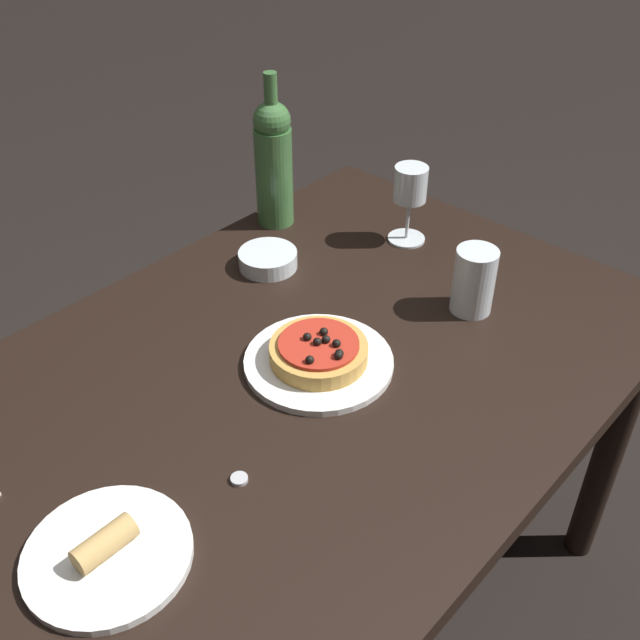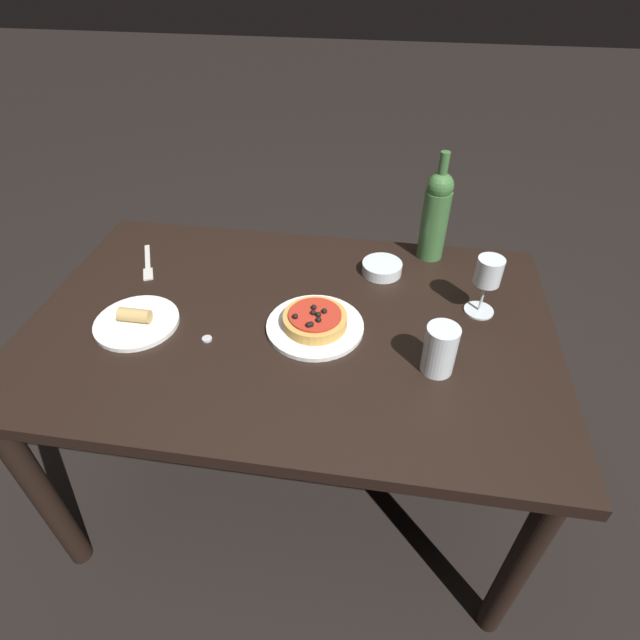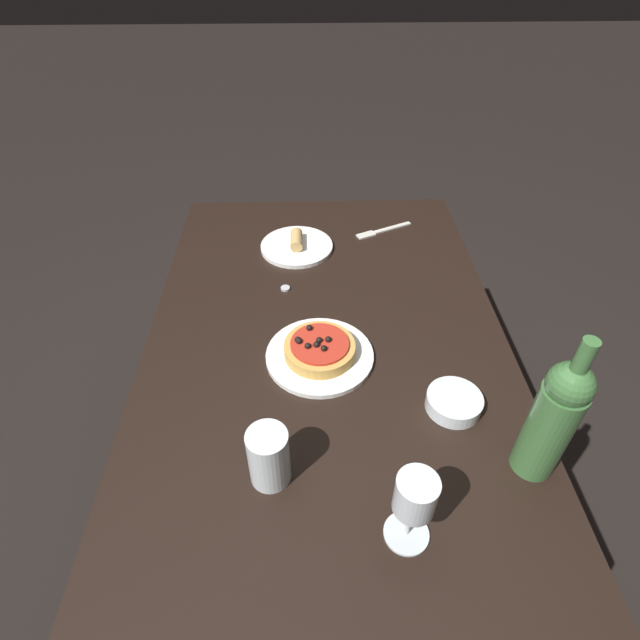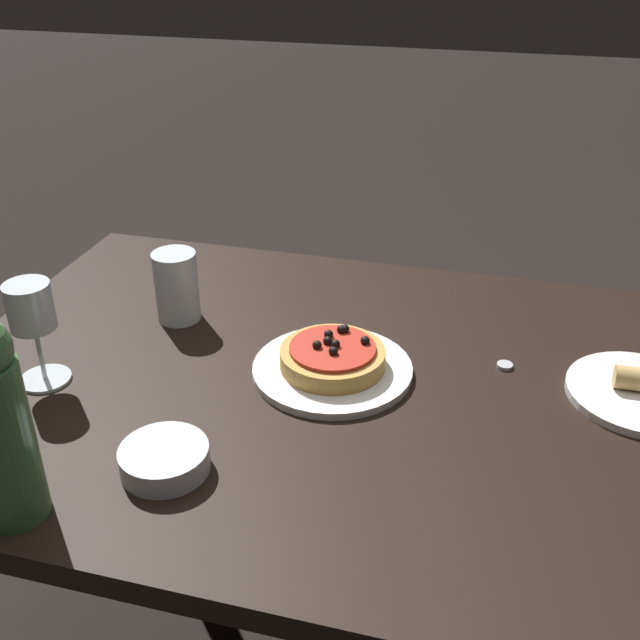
# 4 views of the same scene
# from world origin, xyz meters

# --- Properties ---
(ground_plane) EXTENTS (14.00, 14.00, 0.00)m
(ground_plane) POSITION_xyz_m (0.00, 0.00, 0.00)
(ground_plane) COLOR black
(dining_table) EXTENTS (1.31, 0.84, 0.70)m
(dining_table) POSITION_xyz_m (0.00, 0.00, 0.61)
(dining_table) COLOR black
(dining_table) RESTS_ON ground_plane
(dinner_plate) EXTENTS (0.24, 0.24, 0.01)m
(dinner_plate) POSITION_xyz_m (0.07, -0.02, 0.71)
(dinner_plate) COLOR white
(dinner_plate) RESTS_ON dining_table
(pizza) EXTENTS (0.16, 0.16, 0.05)m
(pizza) POSITION_xyz_m (0.07, -0.02, 0.73)
(pizza) COLOR gold
(pizza) RESTS_ON dinner_plate
(wine_glass) EXTENTS (0.08, 0.08, 0.16)m
(wine_glass) POSITION_xyz_m (0.47, 0.11, 0.82)
(wine_glass) COLOR silver
(wine_glass) RESTS_ON dining_table
(wine_bottle) EXTENTS (0.08, 0.08, 0.31)m
(wine_bottle) POSITION_xyz_m (0.35, 0.36, 0.84)
(wine_bottle) COLOR #3D6B38
(wine_bottle) RESTS_ON dining_table
(water_cup) EXTENTS (0.07, 0.07, 0.12)m
(water_cup) POSITION_xyz_m (0.36, -0.12, 0.76)
(water_cup) COLOR silver
(water_cup) RESTS_ON dining_table
(side_bowl) EXTENTS (0.11, 0.11, 0.03)m
(side_bowl) POSITION_xyz_m (0.22, 0.25, 0.72)
(side_bowl) COLOR silver
(side_bowl) RESTS_ON dining_table
(side_plate) EXTENTS (0.21, 0.21, 0.05)m
(side_plate) POSITION_xyz_m (-0.38, -0.07, 0.71)
(side_plate) COLOR white
(side_plate) RESTS_ON dining_table
(bottle_cap) EXTENTS (0.02, 0.02, 0.01)m
(bottle_cap) POSITION_xyz_m (-0.18, -0.10, 0.70)
(bottle_cap) COLOR #B7B7BC
(bottle_cap) RESTS_ON dining_table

